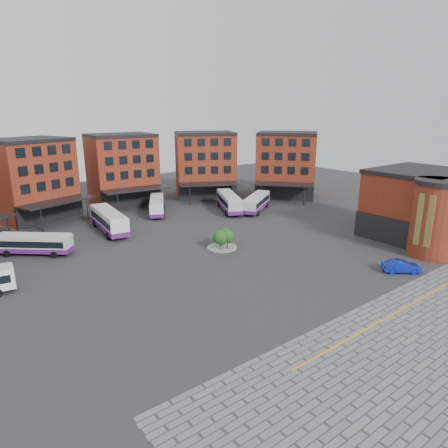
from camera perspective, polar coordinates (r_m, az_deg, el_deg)
ground at (r=48.78m, az=6.47°, el=-7.62°), size 160.00×160.00×0.00m
yellow_line at (r=42.57m, az=21.99°, el=-12.46°), size 26.00×0.15×0.02m
main_building at (r=75.98m, az=-16.65°, el=6.10°), size 94.14×42.48×14.60m
east_building at (r=68.11m, az=26.22°, el=2.35°), size 17.40×15.40×10.60m
tree_island at (r=57.55m, az=-0.05°, el=-1.93°), size 4.40×4.40×3.03m
bus_b at (r=61.28m, az=-25.55°, el=-2.56°), size 9.43×8.64×2.93m
bus_c at (r=68.28m, az=-16.13°, el=0.51°), size 4.24×12.89×3.57m
bus_d at (r=78.14m, az=-9.57°, el=2.66°), size 7.56×10.82×3.09m
bus_e at (r=79.26m, az=0.72°, el=3.20°), size 7.83×12.10×3.41m
bus_f at (r=79.53m, az=4.68°, el=3.10°), size 10.86×8.30×3.17m
blue_car at (r=54.39m, az=24.02°, el=-5.57°), size 4.55×4.16×1.51m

